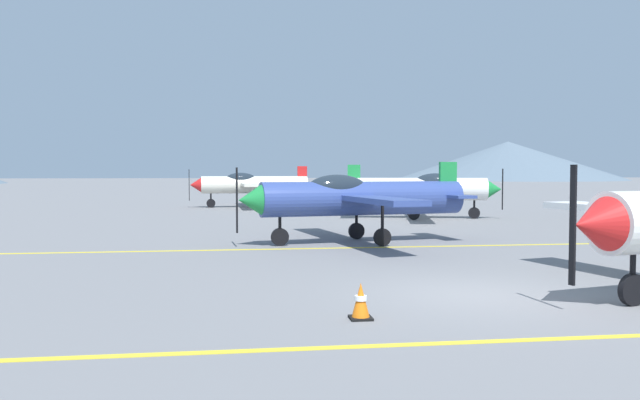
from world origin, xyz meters
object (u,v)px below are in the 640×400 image
airplane_back (250,184)px  traffic_cone_side (361,301)px  airplane_mid (355,197)px  airplane_far (423,188)px

airplane_back → traffic_cone_side: bearing=-88.5°
airplane_mid → airplane_far: bearing=61.8°
airplane_back → airplane_far: bearing=-53.0°
airplane_far → traffic_cone_side: airplane_far is taller
airplane_back → airplane_mid: bearing=-82.5°
airplane_mid → airplane_far: 11.63m
airplane_mid → airplane_far: (5.50, 10.25, 0.00)m
airplane_mid → traffic_cone_side: 10.83m
airplane_mid → airplane_back: bearing=97.5°
airplane_mid → airplane_back: (-2.79, 21.26, 0.00)m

